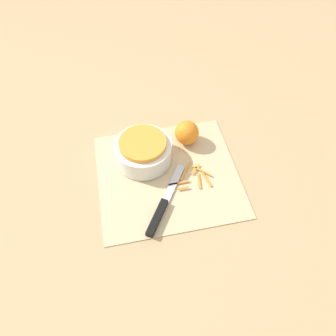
# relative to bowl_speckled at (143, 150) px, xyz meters

# --- Properties ---
(ground_plane) EXTENTS (4.00, 4.00, 0.00)m
(ground_plane) POSITION_rel_bowl_speckled_xyz_m (0.06, -0.07, -0.04)
(ground_plane) COLOR tan
(cutting_board) EXTENTS (0.41, 0.38, 0.01)m
(cutting_board) POSITION_rel_bowl_speckled_xyz_m (0.06, -0.07, -0.04)
(cutting_board) COLOR #CCB284
(cutting_board) RESTS_ON ground_plane
(bowl_speckled) EXTENTS (0.17, 0.17, 0.08)m
(bowl_speckled) POSITION_rel_bowl_speckled_xyz_m (0.00, 0.00, 0.00)
(bowl_speckled) COLOR silver
(bowl_speckled) RESTS_ON cutting_board
(knife) EXTENTS (0.15, 0.22, 0.02)m
(knife) POSITION_rel_bowl_speckled_xyz_m (0.02, -0.19, -0.03)
(knife) COLOR black
(knife) RESTS_ON cutting_board
(orange_left) EXTENTS (0.07, 0.07, 0.07)m
(orange_left) POSITION_rel_bowl_speckled_xyz_m (0.14, 0.04, -0.00)
(orange_left) COLOR orange
(orange_left) RESTS_ON cutting_board
(peel_pile) EXTENTS (0.13, 0.10, 0.01)m
(peel_pile) POSITION_rel_bowl_speckled_xyz_m (0.13, -0.10, -0.03)
(peel_pile) COLOR orange
(peel_pile) RESTS_ON cutting_board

